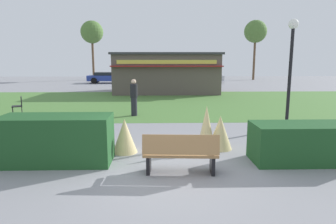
{
  "coord_description": "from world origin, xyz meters",
  "views": [
    {
      "loc": [
        -0.11,
        -6.43,
        2.57
      ],
      "look_at": [
        0.14,
        2.88,
        0.93
      ],
      "focal_mm": 31.97,
      "sensor_mm": 36.0,
      "label": 1
    }
  ],
  "objects_px": {
    "cafe_chair_west": "(19,104)",
    "parked_car_east_slot": "(204,77)",
    "person_strolling": "(134,97)",
    "tree_left_bg": "(92,33)",
    "parked_car_center_slot": "(153,77)",
    "lamppost_mid": "(291,61)",
    "food_kiosk": "(166,72)",
    "parked_car_west_slot": "(107,77)",
    "tree_right_bg": "(255,32)",
    "trash_bin": "(32,143)",
    "park_bench": "(181,153)"
  },
  "relations": [
    {
      "from": "food_kiosk",
      "to": "tree_right_bg",
      "type": "distance_m",
      "value": 18.85
    },
    {
      "from": "lamppost_mid",
      "to": "cafe_chair_west",
      "type": "xyz_separation_m",
      "value": [
        -11.29,
        2.88,
        -2.0
      ]
    },
    {
      "from": "trash_bin",
      "to": "parked_car_center_slot",
      "type": "distance_m",
      "value": 26.0
    },
    {
      "from": "cafe_chair_west",
      "to": "parked_car_east_slot",
      "type": "xyz_separation_m",
      "value": [
        11.46,
        19.6,
        0.12
      ]
    },
    {
      "from": "cafe_chair_west",
      "to": "tree_left_bg",
      "type": "height_order",
      "value": "tree_left_bg"
    },
    {
      "from": "lamppost_mid",
      "to": "food_kiosk",
      "type": "distance_m",
      "value": 13.75
    },
    {
      "from": "park_bench",
      "to": "trash_bin",
      "type": "distance_m",
      "value": 3.9
    },
    {
      "from": "cafe_chair_west",
      "to": "parked_car_center_slot",
      "type": "relative_size",
      "value": 0.21
    },
    {
      "from": "lamppost_mid",
      "to": "trash_bin",
      "type": "distance_m",
      "value": 9.02
    },
    {
      "from": "person_strolling",
      "to": "parked_car_west_slot",
      "type": "relative_size",
      "value": 0.4
    },
    {
      "from": "tree_right_bg",
      "to": "parked_car_west_slot",
      "type": "bearing_deg",
      "value": -164.85
    },
    {
      "from": "park_bench",
      "to": "parked_car_center_slot",
      "type": "xyz_separation_m",
      "value": [
        -1.23,
        26.93,
        0.16
      ]
    },
    {
      "from": "cafe_chair_west",
      "to": "parked_car_east_slot",
      "type": "relative_size",
      "value": 0.2
    },
    {
      "from": "parked_car_west_slot",
      "to": "lamppost_mid",
      "type": "bearing_deg",
      "value": -64.66
    },
    {
      "from": "person_strolling",
      "to": "tree_right_bg",
      "type": "height_order",
      "value": "tree_right_bg"
    },
    {
      "from": "cafe_chair_west",
      "to": "parked_car_center_slot",
      "type": "distance_m",
      "value": 20.41
    },
    {
      "from": "food_kiosk",
      "to": "parked_car_west_slot",
      "type": "height_order",
      "value": "food_kiosk"
    },
    {
      "from": "food_kiosk",
      "to": "parked_car_center_slot",
      "type": "distance_m",
      "value": 9.57
    },
    {
      "from": "trash_bin",
      "to": "parked_car_east_slot",
      "type": "height_order",
      "value": "parked_car_east_slot"
    },
    {
      "from": "park_bench",
      "to": "tree_right_bg",
      "type": "relative_size",
      "value": 0.23
    },
    {
      "from": "park_bench",
      "to": "trash_bin",
      "type": "bearing_deg",
      "value": 164.47
    },
    {
      "from": "person_strolling",
      "to": "parked_car_east_slot",
      "type": "xyz_separation_m",
      "value": [
        6.15,
        19.73,
        -0.22
      ]
    },
    {
      "from": "park_bench",
      "to": "parked_car_east_slot",
      "type": "bearing_deg",
      "value": 80.52
    },
    {
      "from": "park_bench",
      "to": "person_strolling",
      "type": "xyz_separation_m",
      "value": [
        -1.66,
        7.2,
        0.38
      ]
    },
    {
      "from": "food_kiosk",
      "to": "park_bench",
      "type": "bearing_deg",
      "value": -90.13
    },
    {
      "from": "cafe_chair_west",
      "to": "parked_car_center_slot",
      "type": "xyz_separation_m",
      "value": [
        5.73,
        19.59,
        0.12
      ]
    },
    {
      "from": "lamppost_mid",
      "to": "parked_car_center_slot",
      "type": "xyz_separation_m",
      "value": [
        -5.56,
        22.47,
        -1.89
      ]
    },
    {
      "from": "parked_car_center_slot",
      "to": "person_strolling",
      "type": "bearing_deg",
      "value": -91.24
    },
    {
      "from": "trash_bin",
      "to": "cafe_chair_west",
      "type": "bearing_deg",
      "value": 117.02
    },
    {
      "from": "parked_car_center_slot",
      "to": "cafe_chair_west",
      "type": "bearing_deg",
      "value": -106.31
    },
    {
      "from": "food_kiosk",
      "to": "parked_car_center_slot",
      "type": "height_order",
      "value": "food_kiosk"
    },
    {
      "from": "food_kiosk",
      "to": "lamppost_mid",
      "type": "bearing_deg",
      "value": -71.79
    },
    {
      "from": "lamppost_mid",
      "to": "cafe_chair_west",
      "type": "height_order",
      "value": "lamppost_mid"
    },
    {
      "from": "parked_car_center_slot",
      "to": "park_bench",
      "type": "bearing_deg",
      "value": -87.38
    },
    {
      "from": "park_bench",
      "to": "parked_car_west_slot",
      "type": "relative_size",
      "value": 0.41
    },
    {
      "from": "cafe_chair_west",
      "to": "parked_car_center_slot",
      "type": "bearing_deg",
      "value": 73.69
    },
    {
      "from": "parked_car_center_slot",
      "to": "parked_car_east_slot",
      "type": "height_order",
      "value": "same"
    },
    {
      "from": "food_kiosk",
      "to": "parked_car_west_slot",
      "type": "distance_m",
      "value": 11.42
    },
    {
      "from": "parked_car_west_slot",
      "to": "tree_right_bg",
      "type": "xyz_separation_m",
      "value": [
        17.85,
        4.83,
        5.33
      ]
    },
    {
      "from": "person_strolling",
      "to": "trash_bin",
      "type": "bearing_deg",
      "value": -1.7
    },
    {
      "from": "person_strolling",
      "to": "parked_car_center_slot",
      "type": "distance_m",
      "value": 19.73
    },
    {
      "from": "parked_car_center_slot",
      "to": "tree_right_bg",
      "type": "xyz_separation_m",
      "value": [
        12.77,
        4.83,
        5.33
      ]
    },
    {
      "from": "person_strolling",
      "to": "tree_left_bg",
      "type": "bearing_deg",
      "value": -146.69
    },
    {
      "from": "lamppost_mid",
      "to": "tree_right_bg",
      "type": "bearing_deg",
      "value": 75.21
    },
    {
      "from": "lamppost_mid",
      "to": "person_strolling",
      "type": "xyz_separation_m",
      "value": [
        -5.98,
        2.74,
        -1.67
      ]
    },
    {
      "from": "food_kiosk",
      "to": "tree_right_bg",
      "type": "xyz_separation_m",
      "value": [
        11.49,
        14.27,
        4.42
      ]
    },
    {
      "from": "cafe_chair_west",
      "to": "tree_left_bg",
      "type": "xyz_separation_m",
      "value": [
        -1.99,
        25.04,
        5.37
      ]
    },
    {
      "from": "lamppost_mid",
      "to": "cafe_chair_west",
      "type": "distance_m",
      "value": 11.82
    },
    {
      "from": "lamppost_mid",
      "to": "food_kiosk",
      "type": "bearing_deg",
      "value": 108.21
    },
    {
      "from": "park_bench",
      "to": "tree_right_bg",
      "type": "xyz_separation_m",
      "value": [
        11.53,
        31.76,
        5.49
      ]
    }
  ]
}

